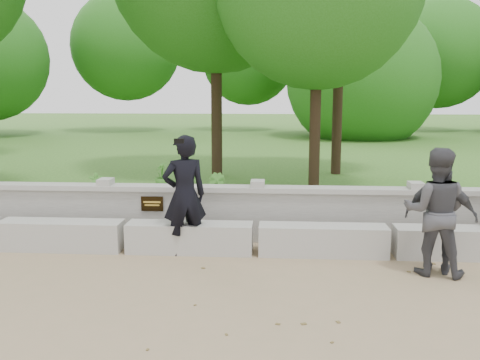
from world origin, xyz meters
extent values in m
plane|color=#957C5B|center=(0.00, 0.00, 0.00)|extent=(80.00, 80.00, 0.00)
cube|color=#2D571D|center=(0.00, 14.00, 0.12)|extent=(40.00, 22.00, 0.25)
cube|color=#B7B5AD|center=(-1.00, 1.90, 0.23)|extent=(1.90, 0.45, 0.45)
cube|color=#B7B5AD|center=(1.00, 1.90, 0.23)|extent=(1.90, 0.45, 0.45)
cube|color=#B7B5AD|center=(3.00, 1.90, 0.23)|extent=(1.90, 0.45, 0.45)
cube|color=#B7B5AD|center=(5.00, 1.90, 0.23)|extent=(1.90, 0.45, 0.45)
cube|color=#ACAAA2|center=(0.00, 2.60, 0.41)|extent=(12.50, 0.25, 0.82)
cube|color=#B7B5AD|center=(0.00, 2.60, 0.86)|extent=(12.50, 0.35, 0.08)
cube|color=black|center=(0.30, 2.46, 0.62)|extent=(0.36, 0.02, 0.24)
imported|color=black|center=(0.95, 1.80, 0.90)|extent=(0.77, 0.65, 1.80)
cube|color=black|center=(0.95, 1.44, 1.74)|extent=(0.14, 0.07, 0.07)
imported|color=#3E3E43|center=(4.40, 1.16, 0.85)|extent=(0.96, 0.83, 1.70)
imported|color=#3D3D42|center=(4.48, 1.21, 0.78)|extent=(0.98, 0.65, 1.55)
cylinder|color=#382619|center=(0.74, 7.92, 2.34)|extent=(0.28, 0.28, 4.18)
cylinder|color=#382619|center=(3.11, 5.70, 1.99)|extent=(0.23, 0.23, 3.47)
cylinder|color=#382619|center=(3.87, 8.31, 2.16)|extent=(0.26, 0.26, 3.82)
imported|color=#417E2A|center=(-1.24, 4.30, 0.54)|extent=(0.37, 0.35, 0.58)
imported|color=#417E2A|center=(1.21, 3.81, 0.59)|extent=(0.47, 0.46, 0.67)
imported|color=#417E2A|center=(2.20, 3.79, 0.51)|extent=(0.62, 0.60, 0.53)
imported|color=#417E2A|center=(-0.26, 5.82, 0.55)|extent=(0.44, 0.44, 0.60)
camera|label=1|loc=(2.30, -5.87, 2.42)|focal=40.00mm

